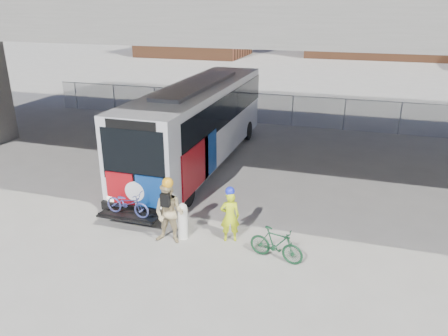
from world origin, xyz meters
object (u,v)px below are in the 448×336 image
at_px(bike_parked, 276,244).
at_px(bollard, 183,220).
at_px(bus, 199,118).
at_px(cyclist_hivis, 230,215).
at_px(cyclist_tan, 169,212).

bearing_deg(bike_parked, bollard, 96.87).
bearing_deg(bus, bike_parked, -54.67).
bearing_deg(bus, cyclist_hivis, -62.01).
bearing_deg(bus, bollard, -73.81).
distance_m(cyclist_hivis, bike_parked, 1.74).
relative_size(bus, bike_parked, 7.83).
height_order(bollard, bike_parked, bollard).
distance_m(cyclist_hivis, cyclist_tan, 1.85).
height_order(bollard, cyclist_tan, cyclist_tan).
distance_m(bus, cyclist_tan, 7.25).
relative_size(bus, cyclist_hivis, 7.13).
distance_m(bollard, cyclist_hivis, 1.49).
height_order(bus, bollard, bus).
relative_size(bollard, cyclist_tan, 0.55).
bearing_deg(bollard, bus, 106.19).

